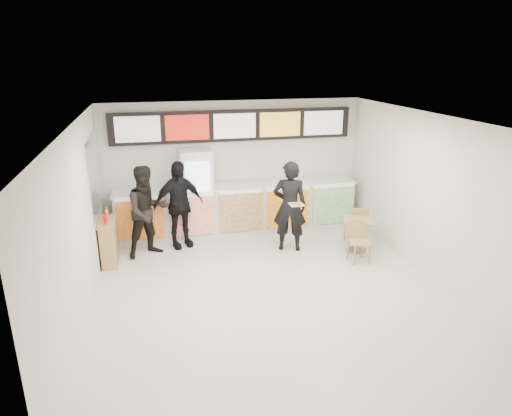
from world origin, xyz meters
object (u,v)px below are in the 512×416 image
object	(u,v)px
service_counter	(238,209)
customer_mid	(179,205)
customer_left	(148,211)
condiment_ledge	(109,242)
cafe_table	(357,229)
drinks_fridge	(197,193)
customer_main	(290,206)

from	to	relation	value
service_counter	customer_mid	size ratio (longest dim) A/B	2.94
customer_left	condiment_ledge	world-z (taller)	customer_left
service_counter	cafe_table	size ratio (longest dim) A/B	3.73
drinks_fridge	customer_left	size ratio (longest dim) A/B	1.06
drinks_fridge	cafe_table	bearing A→B (deg)	-28.35
service_counter	condiment_ledge	xyz separation A→B (m)	(-2.82, -1.08, -0.11)
drinks_fridge	customer_left	distance (m)	1.40
customer_main	customer_left	size ratio (longest dim) A/B	1.02
cafe_table	service_counter	bearing A→B (deg)	163.24
service_counter	customer_mid	distance (m)	1.54
customer_left	condiment_ledge	xyz separation A→B (m)	(-0.79, -0.24, -0.49)
service_counter	cafe_table	xyz separation A→B (m)	(2.22, -1.68, -0.08)
customer_left	cafe_table	distance (m)	4.36
customer_mid	cafe_table	size ratio (longest dim) A/B	1.27
customer_main	customer_left	world-z (taller)	customer_main
drinks_fridge	customer_main	size ratio (longest dim) A/B	1.03
customer_mid	condiment_ledge	size ratio (longest dim) A/B	1.77
customer_mid	customer_left	bearing A→B (deg)	-172.96
service_counter	drinks_fridge	size ratio (longest dim) A/B	2.78
service_counter	condiment_ledge	distance (m)	3.02
customer_main	customer_mid	xyz separation A→B (m)	(-2.25, 0.70, -0.02)
service_counter	condiment_ledge	size ratio (longest dim) A/B	5.19
customer_mid	cafe_table	xyz separation A→B (m)	(3.61, -1.14, -0.45)
drinks_fridge	customer_main	distance (m)	2.19
service_counter	customer_main	distance (m)	1.56
customer_main	customer_left	xyz separation A→B (m)	(-2.89, 0.40, -0.02)
customer_main	cafe_table	bearing A→B (deg)	-178.64
customer_mid	condiment_ledge	distance (m)	1.61
customer_mid	cafe_table	distance (m)	3.81
service_counter	drinks_fridge	xyz separation A→B (m)	(-0.93, 0.02, 0.43)
customer_main	condiment_ledge	xyz separation A→B (m)	(-3.68, 0.16, -0.51)
drinks_fridge	customer_main	world-z (taller)	drinks_fridge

